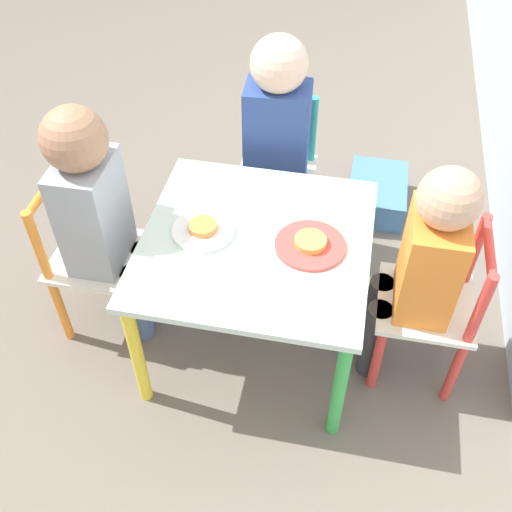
% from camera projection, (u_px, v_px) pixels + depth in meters
% --- Properties ---
extents(ground_plane, '(6.00, 6.00, 0.00)m').
position_uv_depth(ground_plane, '(256.00, 336.00, 1.90)').
color(ground_plane, '#6B6056').
extents(kids_table, '(0.61, 0.61, 0.43)m').
position_uv_depth(kids_table, '(256.00, 254.00, 1.63)').
color(kids_table, silver).
rests_on(kids_table, ground_plane).
extents(chair_orange, '(0.26, 0.26, 0.52)m').
position_uv_depth(chair_orange, '(92.00, 260.00, 1.78)').
color(chair_orange, silver).
rests_on(chair_orange, ground_plane).
extents(chair_red, '(0.26, 0.26, 0.52)m').
position_uv_depth(chair_red, '(433.00, 309.00, 1.65)').
color(chair_red, silver).
rests_on(chair_red, ground_plane).
extents(chair_teal, '(0.27, 0.27, 0.52)m').
position_uv_depth(chair_teal, '(277.00, 176.00, 2.06)').
color(chair_teal, silver).
rests_on(chair_teal, ground_plane).
extents(child_front, '(0.20, 0.22, 0.77)m').
position_uv_depth(child_front, '(97.00, 208.00, 1.62)').
color(child_front, '#4C608E').
rests_on(child_front, ground_plane).
extents(child_back, '(0.20, 0.21, 0.72)m').
position_uv_depth(child_back, '(422.00, 262.00, 1.53)').
color(child_back, '#38383D').
rests_on(child_back, ground_plane).
extents(child_left, '(0.22, 0.21, 0.78)m').
position_uv_depth(child_left, '(277.00, 133.00, 1.87)').
color(child_left, '#38383D').
rests_on(child_left, ground_plane).
extents(plate_front, '(0.17, 0.17, 0.03)m').
position_uv_depth(plate_front, '(203.00, 229.00, 1.61)').
color(plate_front, white).
rests_on(plate_front, kids_table).
extents(plate_back, '(0.19, 0.19, 0.03)m').
position_uv_depth(plate_back, '(310.00, 244.00, 1.57)').
color(plate_back, '#E54C47').
rests_on(plate_back, kids_table).
extents(storage_bin, '(0.30, 0.21, 0.11)m').
position_uv_depth(storage_bin, '(377.00, 194.00, 2.30)').
color(storage_bin, '#4C7FB7').
rests_on(storage_bin, ground_plane).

